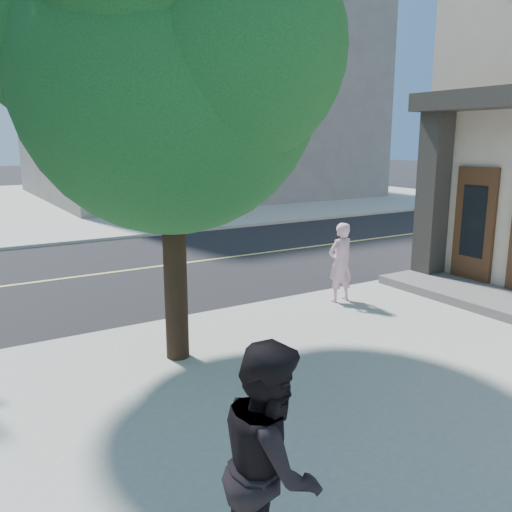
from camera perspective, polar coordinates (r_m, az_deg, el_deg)
sidewalk_ne at (r=33.59m, az=-7.08°, el=6.57°), size 29.00×25.00×0.12m
filler_ne at (r=34.29m, az=-6.97°, el=18.51°), size 18.00×16.00×14.00m
man_on_phone at (r=11.00m, az=9.05°, el=-0.68°), size 0.62×0.42×1.64m
pedestrian at (r=4.15m, az=1.69°, el=-21.59°), size 1.12×1.18×1.92m
street_tree at (r=7.94m, az=-8.65°, el=21.69°), size 5.35×4.86×7.10m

